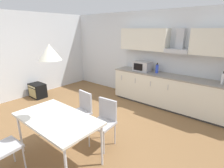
% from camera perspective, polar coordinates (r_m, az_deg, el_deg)
% --- Properties ---
extents(ground_plane, '(8.68, 8.06, 0.02)m').
position_cam_1_polar(ground_plane, '(3.90, -10.70, -15.16)').
color(ground_plane, brown).
extents(wall_back, '(6.95, 0.10, 2.59)m').
position_cam_1_polar(wall_back, '(5.49, 11.11, 8.99)').
color(wall_back, silver).
rests_on(wall_back, ground_plane).
extents(wall_left, '(0.10, 6.45, 2.59)m').
position_cam_1_polar(wall_left, '(5.95, -30.20, 7.60)').
color(wall_left, silver).
rests_on(wall_left, ground_plane).
extents(kitchen_counter, '(3.42, 0.62, 0.90)m').
position_cam_1_polar(kitchen_counter, '(4.97, 18.92, -2.52)').
color(kitchen_counter, '#333333').
rests_on(kitchen_counter, ground_plane).
extents(backsplash_tile, '(3.40, 0.02, 0.56)m').
position_cam_1_polar(backsplash_tile, '(5.05, 20.91, 6.14)').
color(backsplash_tile, silver).
rests_on(backsplash_tile, kitchen_counter).
extents(upper_wall_cabinets, '(3.40, 0.40, 0.60)m').
position_cam_1_polar(upper_wall_cabinets, '(4.83, 21.08, 12.96)').
color(upper_wall_cabinets, silver).
extents(microwave, '(0.48, 0.35, 0.28)m').
position_cam_1_polar(microwave, '(5.19, 9.85, 5.77)').
color(microwave, '#ADADB2').
rests_on(microwave, kitchen_counter).
extents(bottle_blue, '(0.08, 0.08, 0.28)m').
position_cam_1_polar(bottle_blue, '(5.04, 14.47, 4.89)').
color(bottle_blue, blue).
rests_on(bottle_blue, kitchen_counter).
extents(bottle_white, '(0.07, 0.07, 0.30)m').
position_cam_1_polar(bottle_white, '(4.57, 32.49, 1.49)').
color(bottle_white, white).
rests_on(bottle_white, kitchen_counter).
extents(dining_table, '(1.41, 0.78, 0.76)m').
position_cam_1_polar(dining_table, '(2.93, -17.54, -11.26)').
color(dining_table, silver).
rests_on(dining_table, ground_plane).
extents(chair_far_right, '(0.43, 0.43, 0.87)m').
position_cam_1_polar(chair_far_right, '(3.24, -2.44, -11.03)').
color(chair_far_right, '#B2B2B7').
rests_on(chair_far_right, ground_plane).
extents(chair_far_left, '(0.44, 0.44, 0.87)m').
position_cam_1_polar(chair_far_left, '(3.64, -9.82, -7.90)').
color(chair_far_left, '#B2B2B7').
rests_on(chair_far_left, ground_plane).
extents(guitar_amp, '(0.52, 0.37, 0.44)m').
position_cam_1_polar(guitar_amp, '(6.01, -23.12, -1.95)').
color(guitar_amp, black).
rests_on(guitar_amp, ground_plane).
extents(pendant_lamp, '(0.32, 0.32, 0.22)m').
position_cam_1_polar(pendant_lamp, '(2.61, -19.69, 9.74)').
color(pendant_lamp, silver).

